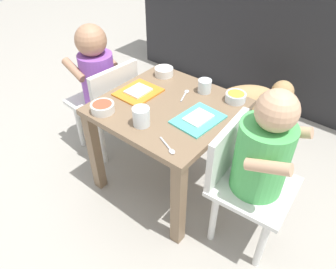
{
  "coord_description": "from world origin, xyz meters",
  "views": [
    {
      "loc": [
        0.69,
        -0.85,
        1.17
      ],
      "look_at": [
        0.0,
        0.0,
        0.29
      ],
      "focal_mm": 33.84,
      "sensor_mm": 36.0,
      "label": 1
    }
  ],
  "objects_px": {
    "veggie_bowl_far": "(103,107)",
    "spoon_by_left_tray": "(185,94)",
    "seated_child_right": "(259,157)",
    "water_cup_left": "(141,118)",
    "seated_child_left": "(99,77)",
    "dog": "(251,100)",
    "food_tray_left": "(138,92)",
    "water_cup_right": "(205,87)",
    "cereal_bowl_right_side": "(236,97)",
    "spoon_by_right_tray": "(168,147)",
    "food_tray_right": "(198,119)",
    "veggie_bowl_near": "(164,71)",
    "dining_table": "(168,121)"
  },
  "relations": [
    {
      "from": "seated_child_right",
      "to": "water_cup_right",
      "type": "xyz_separation_m",
      "value": [
        -0.37,
        0.21,
        0.04
      ]
    },
    {
      "from": "water_cup_left",
      "to": "spoon_by_right_tray",
      "type": "bearing_deg",
      "value": -13.96
    },
    {
      "from": "seated_child_right",
      "to": "water_cup_left",
      "type": "height_order",
      "value": "seated_child_right"
    },
    {
      "from": "seated_child_right",
      "to": "food_tray_left",
      "type": "relative_size",
      "value": 3.91
    },
    {
      "from": "seated_child_right",
      "to": "veggie_bowl_near",
      "type": "relative_size",
      "value": 8.09
    },
    {
      "from": "food_tray_right",
      "to": "water_cup_left",
      "type": "height_order",
      "value": "water_cup_left"
    },
    {
      "from": "dining_table",
      "to": "water_cup_left",
      "type": "relative_size",
      "value": 7.35
    },
    {
      "from": "spoon_by_right_tray",
      "to": "veggie_bowl_far",
      "type": "bearing_deg",
      "value": 178.79
    },
    {
      "from": "water_cup_right",
      "to": "water_cup_left",
      "type": "bearing_deg",
      "value": -98.3
    },
    {
      "from": "water_cup_left",
      "to": "food_tray_right",
      "type": "bearing_deg",
      "value": 46.21
    },
    {
      "from": "seated_child_right",
      "to": "seated_child_left",
      "type": "bearing_deg",
      "value": 177.62
    },
    {
      "from": "food_tray_right",
      "to": "water_cup_right",
      "type": "xyz_separation_m",
      "value": [
        -0.1,
        0.19,
        0.02
      ]
    },
    {
      "from": "veggie_bowl_near",
      "to": "cereal_bowl_right_side",
      "type": "xyz_separation_m",
      "value": [
        0.37,
        0.02,
        -0.0
      ]
    },
    {
      "from": "veggie_bowl_far",
      "to": "spoon_by_left_tray",
      "type": "xyz_separation_m",
      "value": [
        0.18,
        0.31,
        -0.02
      ]
    },
    {
      "from": "seated_child_left",
      "to": "food_tray_right",
      "type": "relative_size",
      "value": 3.42
    },
    {
      "from": "spoon_by_right_tray",
      "to": "seated_child_right",
      "type": "bearing_deg",
      "value": 33.7
    },
    {
      "from": "water_cup_left",
      "to": "spoon_by_left_tray",
      "type": "distance_m",
      "value": 0.27
    },
    {
      "from": "seated_child_left",
      "to": "dog",
      "type": "height_order",
      "value": "seated_child_left"
    },
    {
      "from": "cereal_bowl_right_side",
      "to": "water_cup_left",
      "type": "bearing_deg",
      "value": -117.62
    },
    {
      "from": "veggie_bowl_near",
      "to": "veggie_bowl_far",
      "type": "bearing_deg",
      "value": -89.74
    },
    {
      "from": "cereal_bowl_right_side",
      "to": "spoon_by_left_tray",
      "type": "xyz_separation_m",
      "value": [
        -0.19,
        -0.09,
        -0.02
      ]
    },
    {
      "from": "seated_child_right",
      "to": "dog",
      "type": "xyz_separation_m",
      "value": [
        -0.33,
        0.65,
        -0.23
      ]
    },
    {
      "from": "veggie_bowl_near",
      "to": "water_cup_left",
      "type": "bearing_deg",
      "value": -62.77
    },
    {
      "from": "veggie_bowl_far",
      "to": "seated_child_left",
      "type": "bearing_deg",
      "value": 141.93
    },
    {
      "from": "water_cup_left",
      "to": "veggie_bowl_near",
      "type": "relative_size",
      "value": 0.84
    },
    {
      "from": "dog",
      "to": "water_cup_left",
      "type": "distance_m",
      "value": 0.84
    },
    {
      "from": "veggie_bowl_far",
      "to": "spoon_by_right_tray",
      "type": "bearing_deg",
      "value": -1.21
    },
    {
      "from": "food_tray_left",
      "to": "cereal_bowl_right_side",
      "type": "xyz_separation_m",
      "value": [
        0.36,
        0.21,
        0.01
      ]
    },
    {
      "from": "dining_table",
      "to": "dog",
      "type": "distance_m",
      "value": 0.64
    },
    {
      "from": "seated_child_left",
      "to": "water_cup_right",
      "type": "bearing_deg",
      "value": 20.19
    },
    {
      "from": "seated_child_left",
      "to": "veggie_bowl_far",
      "type": "relative_size",
      "value": 7.22
    },
    {
      "from": "spoon_by_right_tray",
      "to": "water_cup_left",
      "type": "bearing_deg",
      "value": 166.04
    },
    {
      "from": "dog",
      "to": "food_tray_left",
      "type": "xyz_separation_m",
      "value": [
        -0.26,
        -0.63,
        0.25
      ]
    },
    {
      "from": "water_cup_right",
      "to": "spoon_by_left_tray",
      "type": "distance_m",
      "value": 0.09
    },
    {
      "from": "seated_child_left",
      "to": "water_cup_right",
      "type": "height_order",
      "value": "seated_child_left"
    },
    {
      "from": "dog",
      "to": "water_cup_right",
      "type": "xyz_separation_m",
      "value": [
        -0.04,
        -0.44,
        0.27
      ]
    },
    {
      "from": "dog",
      "to": "spoon_by_right_tray",
      "type": "distance_m",
      "value": 0.86
    },
    {
      "from": "veggie_bowl_near",
      "to": "cereal_bowl_right_side",
      "type": "relative_size",
      "value": 1.01
    },
    {
      "from": "food_tray_left",
      "to": "spoon_by_left_tray",
      "type": "relative_size",
      "value": 1.83
    },
    {
      "from": "seated_child_left",
      "to": "seated_child_right",
      "type": "bearing_deg",
      "value": -2.38
    },
    {
      "from": "seated_child_left",
      "to": "spoon_by_left_tray",
      "type": "height_order",
      "value": "seated_child_left"
    },
    {
      "from": "food_tray_right",
      "to": "cereal_bowl_right_side",
      "type": "bearing_deg",
      "value": 78.78
    },
    {
      "from": "food_tray_right",
      "to": "cereal_bowl_right_side",
      "type": "distance_m",
      "value": 0.21
    },
    {
      "from": "veggie_bowl_far",
      "to": "spoon_by_right_tray",
      "type": "height_order",
      "value": "veggie_bowl_far"
    },
    {
      "from": "dog",
      "to": "water_cup_right",
      "type": "relative_size",
      "value": 6.91
    },
    {
      "from": "veggie_bowl_far",
      "to": "water_cup_right",
      "type": "bearing_deg",
      "value": 58.88
    },
    {
      "from": "food_tray_left",
      "to": "food_tray_right",
      "type": "distance_m",
      "value": 0.32
    },
    {
      "from": "seated_child_left",
      "to": "cereal_bowl_right_side",
      "type": "distance_m",
      "value": 0.66
    },
    {
      "from": "food_tray_right",
      "to": "spoon_by_right_tray",
      "type": "distance_m",
      "value": 0.2
    },
    {
      "from": "spoon_by_left_tray",
      "to": "dog",
      "type": "bearing_deg",
      "value": 79.77
    }
  ]
}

